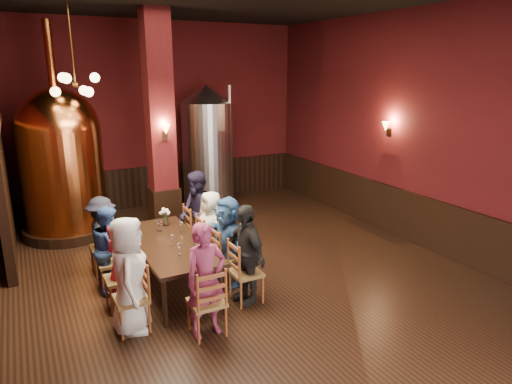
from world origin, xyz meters
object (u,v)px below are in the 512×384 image
person_1 (119,266)px  person_2 (110,249)px  person_0 (129,275)px  rose_vase (165,214)px  copper_kettle (62,161)px  dining_table (170,246)px  steel_vessel (208,148)px

person_1 → person_2: (-0.00, 0.66, 0.03)m
person_0 → person_1: bearing=16.7°
person_2 → rose_vase: size_ratio=4.35×
person_0 → copper_kettle: 4.39m
person_2 → copper_kettle: (-0.33, 2.98, 0.88)m
person_1 → dining_table: bearing=-89.0°
steel_vessel → rose_vase: 3.64m
copper_kettle → rose_vase: copper_kettle is taller
dining_table → rose_vase: bearing=76.9°
copper_kettle → rose_vase: (1.36, -2.52, -0.61)m
dining_table → steel_vessel: steel_vessel is taller
person_2 → steel_vessel: size_ratio=0.45×
person_2 → copper_kettle: bearing=18.4°
person_0 → dining_table: bearing=-23.7°
person_1 → steel_vessel: (3.04, 4.11, 0.86)m
person_0 → steel_vessel: steel_vessel is taller
dining_table → steel_vessel: size_ratio=0.80×
dining_table → copper_kettle: (-1.18, 3.31, 0.87)m
steel_vessel → rose_vase: steel_vessel is taller
person_1 → steel_vessel: 5.18m
dining_table → person_2: 0.91m
steel_vessel → rose_vase: bearing=-123.9°
dining_table → rose_vase: (0.18, 0.80, 0.27)m
person_0 → copper_kettle: copper_kettle is taller
dining_table → person_0: bearing=-130.4°
dining_table → person_0: 1.32m
person_1 → person_2: 0.66m
copper_kettle → rose_vase: size_ratio=13.67×
person_0 → steel_vessel: size_ratio=0.53×
person_2 → copper_kettle: copper_kettle is taller
person_1 → rose_vase: 1.56m
person_0 → person_2: person_0 is taller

